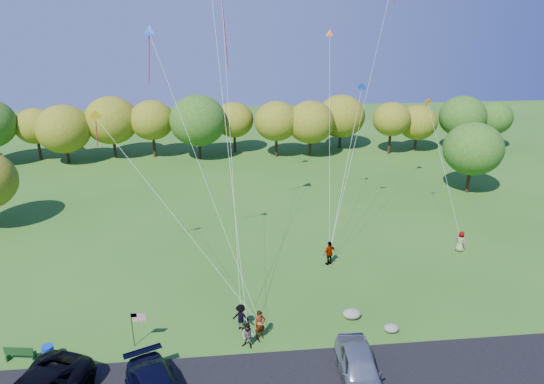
{
  "coord_description": "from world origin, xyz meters",
  "views": [
    {
      "loc": [
        -1.31,
        -23.3,
        18.64
      ],
      "look_at": [
        1.69,
        6.0,
        7.12
      ],
      "focal_mm": 32.0,
      "sensor_mm": 36.0,
      "label": 1
    }
  ],
  "objects_px": {
    "park_bench": "(20,353)",
    "flyer_c": "(241,317)",
    "flyer_e": "(460,241)",
    "flyer_a": "(260,325)",
    "flyer_d": "(329,253)",
    "minivan_silver": "(359,369)",
    "flyer_b": "(248,336)",
    "trash_barrel": "(49,353)"
  },
  "relations": [
    {
      "from": "park_bench",
      "to": "trash_barrel",
      "type": "relative_size",
      "value": 1.77
    },
    {
      "from": "trash_barrel",
      "to": "flyer_c",
      "type": "bearing_deg",
      "value": 8.92
    },
    {
      "from": "minivan_silver",
      "to": "trash_barrel",
      "type": "height_order",
      "value": "minivan_silver"
    },
    {
      "from": "minivan_silver",
      "to": "flyer_c",
      "type": "relative_size",
      "value": 3.01
    },
    {
      "from": "flyer_e",
      "to": "flyer_a",
      "type": "bearing_deg",
      "value": 76.96
    },
    {
      "from": "flyer_a",
      "to": "park_bench",
      "type": "relative_size",
      "value": 1.14
    },
    {
      "from": "flyer_e",
      "to": "park_bench",
      "type": "relative_size",
      "value": 1.04
    },
    {
      "from": "minivan_silver",
      "to": "park_bench",
      "type": "relative_size",
      "value": 3.08
    },
    {
      "from": "flyer_b",
      "to": "flyer_c",
      "type": "distance_m",
      "value": 1.81
    },
    {
      "from": "flyer_d",
      "to": "park_bench",
      "type": "bearing_deg",
      "value": -4.38
    },
    {
      "from": "flyer_a",
      "to": "flyer_e",
      "type": "height_order",
      "value": "flyer_a"
    },
    {
      "from": "flyer_e",
      "to": "trash_barrel",
      "type": "height_order",
      "value": "flyer_e"
    },
    {
      "from": "park_bench",
      "to": "flyer_c",
      "type": "bearing_deg",
      "value": 16.22
    },
    {
      "from": "flyer_a",
      "to": "flyer_b",
      "type": "bearing_deg",
      "value": -158.28
    },
    {
      "from": "flyer_a",
      "to": "flyer_c",
      "type": "height_order",
      "value": "flyer_a"
    },
    {
      "from": "flyer_c",
      "to": "park_bench",
      "type": "relative_size",
      "value": 1.02
    },
    {
      "from": "minivan_silver",
      "to": "trash_barrel",
      "type": "xyz_separation_m",
      "value": [
        -16.72,
        3.51,
        -0.46
      ]
    },
    {
      "from": "flyer_c",
      "to": "trash_barrel",
      "type": "xyz_separation_m",
      "value": [
        -10.8,
        -1.7,
        -0.38
      ]
    },
    {
      "from": "park_bench",
      "to": "minivan_silver",
      "type": "bearing_deg",
      "value": -2.21
    },
    {
      "from": "flyer_d",
      "to": "flyer_b",
      "type": "bearing_deg",
      "value": 24.62
    },
    {
      "from": "minivan_silver",
      "to": "park_bench",
      "type": "distance_m",
      "value": 18.68
    },
    {
      "from": "flyer_e",
      "to": "park_bench",
      "type": "bearing_deg",
      "value": 66.08
    },
    {
      "from": "flyer_a",
      "to": "flyer_e",
      "type": "distance_m",
      "value": 19.18
    },
    {
      "from": "flyer_a",
      "to": "trash_barrel",
      "type": "height_order",
      "value": "flyer_a"
    },
    {
      "from": "flyer_c",
      "to": "flyer_e",
      "type": "height_order",
      "value": "flyer_e"
    },
    {
      "from": "flyer_d",
      "to": "trash_barrel",
      "type": "height_order",
      "value": "flyer_d"
    },
    {
      "from": "flyer_d",
      "to": "park_bench",
      "type": "height_order",
      "value": "flyer_d"
    },
    {
      "from": "flyer_a",
      "to": "flyer_c",
      "type": "bearing_deg",
      "value": 113.08
    },
    {
      "from": "minivan_silver",
      "to": "flyer_a",
      "type": "bearing_deg",
      "value": 142.69
    },
    {
      "from": "minivan_silver",
      "to": "flyer_e",
      "type": "height_order",
      "value": "minivan_silver"
    },
    {
      "from": "minivan_silver",
      "to": "flyer_b",
      "type": "bearing_deg",
      "value": 152.07
    },
    {
      "from": "flyer_b",
      "to": "flyer_d",
      "type": "distance_m",
      "value": 11.18
    },
    {
      "from": "flyer_b",
      "to": "park_bench",
      "type": "xyz_separation_m",
      "value": [
        -12.71,
        0.22,
        -0.32
      ]
    },
    {
      "from": "flyer_c",
      "to": "park_bench",
      "type": "height_order",
      "value": "flyer_c"
    },
    {
      "from": "minivan_silver",
      "to": "flyer_c",
      "type": "xyz_separation_m",
      "value": [
        -5.93,
        5.2,
        -0.08
      ]
    },
    {
      "from": "minivan_silver",
      "to": "park_bench",
      "type": "height_order",
      "value": "minivan_silver"
    },
    {
      "from": "flyer_b",
      "to": "trash_barrel",
      "type": "bearing_deg",
      "value": -153.58
    },
    {
      "from": "minivan_silver",
      "to": "flyer_a",
      "type": "relative_size",
      "value": 2.7
    },
    {
      "from": "flyer_a",
      "to": "flyer_c",
      "type": "relative_size",
      "value": 1.12
    },
    {
      "from": "park_bench",
      "to": "flyer_b",
      "type": "bearing_deg",
      "value": 8.04
    },
    {
      "from": "minivan_silver",
      "to": "trash_barrel",
      "type": "relative_size",
      "value": 5.45
    },
    {
      "from": "flyer_a",
      "to": "flyer_e",
      "type": "xyz_separation_m",
      "value": [
        16.82,
        9.23,
        -0.09
      ]
    }
  ]
}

